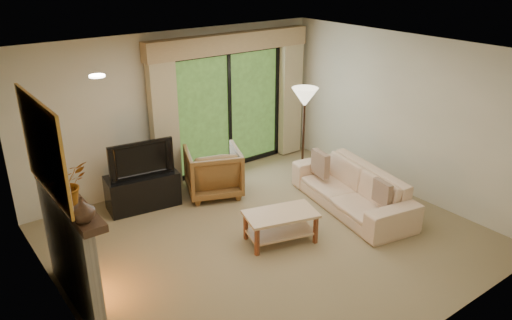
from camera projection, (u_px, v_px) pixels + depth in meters
floor at (269, 238)px, 7.05m from camera, size 5.50×5.50×0.00m
ceiling at (271, 54)px, 6.05m from camera, size 5.50×5.50×0.00m
wall_back at (178, 109)px, 8.40m from camera, size 5.00×0.00×5.00m
wall_front at (433, 232)px, 4.71m from camera, size 5.00×0.00×5.00m
wall_left at (56, 214)px, 5.03m from camera, size 0.00×5.00×5.00m
wall_right at (403, 115)px, 8.07m from camera, size 0.00×5.00×5.00m
fireplace at (70, 253)px, 5.48m from camera, size 0.24×1.70×1.37m
mirror at (43, 147)px, 4.95m from camera, size 0.07×1.45×1.02m
sliding_door at (229, 111)px, 8.99m from camera, size 2.26×0.10×2.16m
curtain_left at (164, 121)px, 8.13m from camera, size 0.45×0.18×2.35m
curtain_right at (290, 95)px, 9.62m from camera, size 0.45×0.18×2.35m
cornice at (230, 43)px, 8.46m from camera, size 3.20×0.24×0.32m
media_console at (143, 191)px, 7.84m from camera, size 1.16×0.64×0.55m
tv at (140, 158)px, 7.62m from camera, size 1.01×0.27×0.58m
armchair at (213, 171)px, 8.21m from camera, size 1.13×1.14×0.81m
sofa at (352, 189)px, 7.78m from camera, size 1.28×2.36×0.65m
pillow_near at (382, 192)px, 7.18m from camera, size 0.15×0.36×0.34m
pillow_far at (320, 164)px, 8.13m from camera, size 0.18×0.42×0.40m
coffee_table at (280, 227)px, 6.91m from camera, size 1.09×0.79×0.44m
floor_lamp at (303, 135)px, 8.58m from camera, size 0.53×0.53×1.66m
vase at (82, 210)px, 4.71m from camera, size 0.28×0.28×0.25m
branches at (66, 184)px, 4.99m from camera, size 0.50×0.47×0.45m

